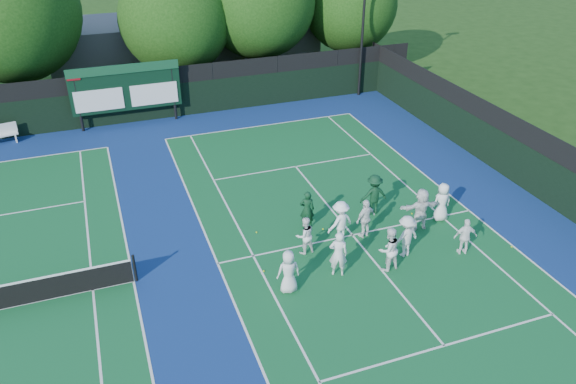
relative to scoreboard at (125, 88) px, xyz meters
name	(u,v)px	position (x,y,z in m)	size (l,w,h in m)	color
ground	(364,249)	(7.01, -15.59, -2.19)	(120.00, 120.00, 0.00)	#1B3C10
court_apron	(204,267)	(1.01, -14.59, -2.19)	(34.00, 32.00, 0.01)	navy
near_court	(352,235)	(7.01, -14.59, -2.18)	(11.05, 23.85, 0.01)	#115428
back_fence	(145,98)	(1.01, 0.41, -0.83)	(34.00, 0.08, 3.00)	black
divider_fence_right	(542,170)	(16.01, -14.59, -0.83)	(0.08, 32.00, 3.00)	black
scoreboard	(125,88)	(0.00, 0.00, 0.00)	(6.00, 0.21, 3.55)	black
clubhouse	(186,46)	(5.01, 8.41, -0.19)	(18.00, 6.00, 4.00)	#58585D
bench	(1,133)	(-6.67, -0.21, -1.64)	(1.68, 0.74, 1.03)	silver
tree_b	(12,15)	(-5.24, 3.99, 3.54)	(7.79, 7.79, 9.82)	black
tree_c	(178,20)	(3.88, 3.99, 2.56)	(6.83, 6.83, 8.34)	black
tree_d	(261,3)	(9.19, 3.99, 3.22)	(7.20, 7.20, 9.20)	black
tree_e	(352,7)	(15.60, 3.99, 2.57)	(6.24, 6.24, 8.04)	black
tennis_ball_0	(264,271)	(2.98, -15.63, -2.16)	(0.07, 0.07, 0.07)	#B3D519
tennis_ball_2	(512,247)	(12.40, -17.43, -2.16)	(0.07, 0.07, 0.07)	#B3D519
tennis_ball_3	(257,232)	(3.48, -13.13, -2.16)	(0.07, 0.07, 0.07)	#B3D519
tennis_ball_4	(323,229)	(6.07, -13.82, -2.16)	(0.07, 0.07, 0.07)	#B3D519
tennis_ball_5	(412,214)	(10.06, -14.00, -2.16)	(0.07, 0.07, 0.07)	#B3D519
player_front_0	(289,272)	(3.46, -16.92, -1.38)	(0.80, 0.52, 1.63)	silver
player_front_1	(338,254)	(5.41, -16.66, -1.30)	(0.65, 0.43, 1.79)	white
player_front_2	(389,249)	(7.24, -16.97, -1.33)	(0.83, 0.65, 1.72)	white
player_front_3	(406,236)	(8.25, -16.44, -1.35)	(1.09, 0.63, 1.68)	silver
player_front_4	(465,237)	(10.39, -17.09, -1.44)	(0.88, 0.37, 1.50)	white
player_back_0	(305,235)	(4.80, -15.00, -1.43)	(0.74, 0.58, 1.52)	white
player_back_1	(340,222)	(6.36, -14.76, -1.31)	(1.13, 0.65, 1.75)	white
player_back_2	(366,218)	(7.43, -14.78, -1.37)	(0.96, 0.40, 1.64)	white
player_back_3	(421,209)	(9.75, -15.02, -1.29)	(1.66, 0.53, 1.79)	white
player_back_4	(442,202)	(10.92, -14.74, -1.36)	(0.82, 0.53, 1.67)	white
coach_left	(307,209)	(5.54, -13.37, -1.38)	(0.59, 0.39, 1.63)	#0E341B
coach_right	(374,195)	(8.54, -13.35, -1.30)	(1.16, 0.66, 1.79)	#0D321B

